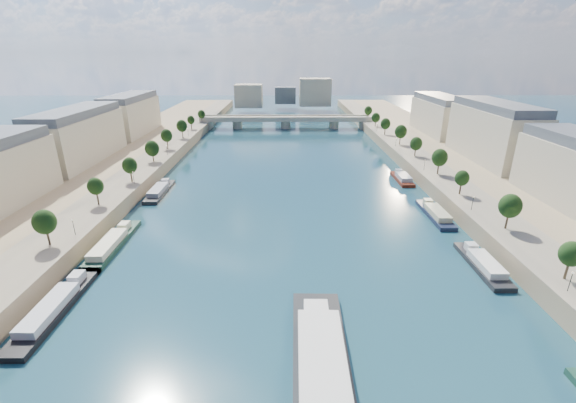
{
  "coord_description": "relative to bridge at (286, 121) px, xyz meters",
  "views": [
    {
      "loc": [
        -0.75,
        -15.97,
        47.11
      ],
      "look_at": [
        0.22,
        92.52,
        5.0
      ],
      "focal_mm": 24.0,
      "sensor_mm": 36.0,
      "label": 1
    }
  ],
  "objects": [
    {
      "name": "lamps_left",
      "position": [
        -52.5,
        -150.19,
        2.7
      ],
      "size": [
        0.36,
        200.36,
        4.28
      ],
      "color": "black",
      "rests_on": "ground"
    },
    {
      "name": "pave_left",
      "position": [
        -57.0,
        -140.19,
        -0.03
      ],
      "size": [
        14.0,
        520.0,
        0.1
      ],
      "primitive_type": "cube",
      "color": "gray",
      "rests_on": "quay_left"
    },
    {
      "name": "quay_left",
      "position": [
        -72.0,
        -140.19,
        -2.58
      ],
      "size": [
        44.0,
        520.0,
        5.0
      ],
      "primitive_type": "cube",
      "color": "#9E8460",
      "rests_on": "ground"
    },
    {
      "name": "ground",
      "position": [
        0.0,
        -140.19,
        -5.08
      ],
      "size": [
        700.0,
        700.0,
        0.0
      ],
      "primitive_type": "plane",
      "color": "#0B2331",
      "rests_on": "ground"
    },
    {
      "name": "trees_right",
      "position": [
        55.0,
        -130.19,
        5.39
      ],
      "size": [
        4.8,
        268.8,
        8.26
      ],
      "color": "#382B1E",
      "rests_on": "ground"
    },
    {
      "name": "buildings_right",
      "position": [
        85.0,
        -128.19,
        11.37
      ],
      "size": [
        16.0,
        226.0,
        23.2
      ],
      "color": "#C4B797",
      "rests_on": "ground"
    },
    {
      "name": "lamps_right",
      "position": [
        52.5,
        -135.19,
        2.7
      ],
      "size": [
        0.36,
        200.36,
        4.28
      ],
      "color": "black",
      "rests_on": "ground"
    },
    {
      "name": "tour_barge",
      "position": [
        4.99,
        -206.59,
        -3.84
      ],
      "size": [
        9.7,
        31.44,
        4.24
      ],
      "rotation": [
        0.0,
        0.0,
        -0.02
      ],
      "color": "black",
      "rests_on": "ground"
    },
    {
      "name": "trees_left",
      "position": [
        -55.0,
        -138.19,
        5.39
      ],
      "size": [
        4.8,
        268.8,
        8.26
      ],
      "color": "#382B1E",
      "rests_on": "ground"
    },
    {
      "name": "moored_barges_right",
      "position": [
        45.5,
        -182.75,
        -4.24
      ],
      "size": [
        5.0,
        157.42,
        3.6
      ],
      "color": "black",
      "rests_on": "ground"
    },
    {
      "name": "moored_barges_left",
      "position": [
        -45.5,
        -197.46,
        -4.24
      ],
      "size": [
        5.0,
        164.05,
        3.6
      ],
      "color": "#1C1C3E",
      "rests_on": "ground"
    },
    {
      "name": "skyline",
      "position": [
        3.19,
        79.34,
        9.57
      ],
      "size": [
        79.0,
        42.0,
        22.0
      ],
      "color": "#C4B797",
      "rests_on": "ground"
    },
    {
      "name": "pave_right",
      "position": [
        57.0,
        -140.19,
        -0.03
      ],
      "size": [
        14.0,
        520.0,
        0.1
      ],
      "primitive_type": "cube",
      "color": "gray",
      "rests_on": "quay_right"
    },
    {
      "name": "buildings_left",
      "position": [
        -85.0,
        -128.19,
        11.37
      ],
      "size": [
        16.0,
        226.0,
        23.2
      ],
      "color": "#C4B797",
      "rests_on": "ground"
    },
    {
      "name": "quay_right",
      "position": [
        72.0,
        -140.19,
        -2.58
      ],
      "size": [
        44.0,
        520.0,
        5.0
      ],
      "primitive_type": "cube",
      "color": "#9E8460",
      "rests_on": "ground"
    },
    {
      "name": "bridge",
      "position": [
        0.0,
        0.0,
        0.0
      ],
      "size": [
        112.0,
        12.0,
        8.15
      ],
      "color": "#C1B79E",
      "rests_on": "ground"
    }
  ]
}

